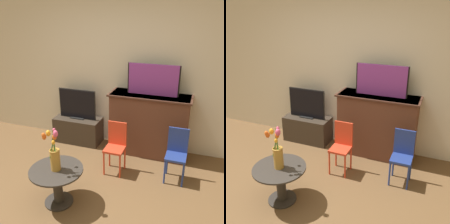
% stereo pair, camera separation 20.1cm
% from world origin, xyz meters
% --- Properties ---
extents(wall_back, '(8.00, 0.06, 2.70)m').
position_xyz_m(wall_back, '(0.00, 2.13, 1.35)').
color(wall_back, beige).
rests_on(wall_back, ground).
extents(fireplace_mantel, '(1.26, 0.46, 1.00)m').
position_xyz_m(fireplace_mantel, '(0.55, 1.89, 0.52)').
color(fireplace_mantel, brown).
rests_on(fireplace_mantel, ground).
extents(painting, '(0.78, 0.03, 0.47)m').
position_xyz_m(painting, '(0.57, 1.90, 1.24)').
color(painting, black).
rests_on(painting, fireplace_mantel).
extents(tv_stand, '(0.81, 0.38, 0.44)m').
position_xyz_m(tv_stand, '(-0.71, 1.89, 0.22)').
color(tv_stand, '#382D23').
rests_on(tv_stand, ground).
extents(tv_monitor, '(0.67, 0.12, 0.52)m').
position_xyz_m(tv_monitor, '(-0.71, 1.89, 0.69)').
color(tv_monitor, black).
rests_on(tv_monitor, tv_stand).
extents(chair_red, '(0.27, 0.27, 0.74)m').
position_xyz_m(chair_red, '(0.21, 1.25, 0.43)').
color(chair_red, red).
rests_on(chair_red, ground).
extents(chair_blue, '(0.27, 0.27, 0.74)m').
position_xyz_m(chair_blue, '(1.05, 1.32, 0.43)').
color(chair_blue, navy).
rests_on(chair_blue, ground).
extents(side_table, '(0.64, 0.64, 0.47)m').
position_xyz_m(side_table, '(-0.23, 0.35, 0.31)').
color(side_table, '#332D28').
rests_on(side_table, ground).
extents(vase_tulips, '(0.22, 0.24, 0.54)m').
position_xyz_m(vase_tulips, '(-0.23, 0.35, 0.69)').
color(vase_tulips, '#B78433').
rests_on(vase_tulips, side_table).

